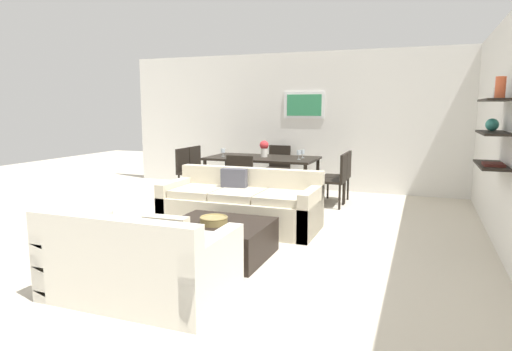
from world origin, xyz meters
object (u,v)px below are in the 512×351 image
loveseat_white (139,264)px  wine_glass_right_far (303,152)px  coffee_table (219,240)px  wine_glass_right_near (299,153)px  dining_chair_left_far (200,166)px  dining_chair_head (278,165)px  dining_table (262,161)px  decorative_bowl (214,220)px  dining_chair_left_near (188,169)px  dining_chair_foot (242,178)px  dining_chair_right_far (341,173)px  dining_chair_right_near (336,177)px  wine_glass_left_near (223,151)px  centerpiece_vase (264,148)px

loveseat_white → wine_glass_right_far: 4.52m
loveseat_white → wine_glass_right_far: wine_glass_right_far is taller
coffee_table → wine_glass_right_near: wine_glass_right_near is taller
dining_chair_left_far → dining_chair_head: same height
dining_table → wine_glass_right_near: 0.74m
decorative_bowl → dining_chair_left_near: size_ratio=0.34×
dining_chair_foot → dining_chair_left_near: bearing=153.4°
dining_chair_right_far → dining_chair_right_near: (0.00, -0.46, 0.00)m
loveseat_white → dining_table: (-0.46, 4.35, 0.39)m
dining_chair_right_near → wine_glass_right_far: wine_glass_right_far is taller
coffee_table → dining_chair_head: 4.14m
wine_glass_right_far → decorative_bowl: bearing=-91.5°
dining_chair_foot → dining_chair_right_far: bearing=40.0°
dining_chair_right_far → dining_chair_left_near: (-2.76, -0.46, 0.00)m
dining_chair_left_far → wine_glass_left_near: 0.83m
wine_glass_left_near → centerpiece_vase: centerpiece_vase is taller
decorative_bowl → centerpiece_vase: (-0.60, 3.27, 0.49)m
coffee_table → decorative_bowl: 0.25m
coffee_table → dining_chair_right_near: bearing=75.9°
wine_glass_right_far → wine_glass_left_near: 1.44m
dining_chair_left_near → wine_glass_right_far: 2.15m
wine_glass_left_near → loveseat_white: bearing=-74.5°
dining_chair_left_far → wine_glass_right_near: (2.09, -0.36, 0.36)m
dining_table → dining_chair_foot: (0.00, -0.92, -0.18)m
dining_chair_left_near → dining_chair_right_near: bearing=0.0°
wine_glass_right_near → centerpiece_vase: (-0.69, 0.17, 0.05)m
wine_glass_right_far → dining_chair_right_far: bearing=8.9°
dining_chair_left_far → wine_glass_right_near: 2.15m
loveseat_white → dining_chair_left_far: 4.94m
dining_table → wine_glass_left_near: 0.74m
dining_chair_foot → wine_glass_right_far: bearing=56.0°
loveseat_white → dining_table: 4.39m
wine_glass_left_near → dining_chair_left_far: bearing=151.7°
dining_chair_left_near → wine_glass_left_near: wine_glass_left_near is taller
loveseat_white → dining_chair_right_near: (0.92, 4.12, 0.21)m
dining_chair_right_far → centerpiece_vase: 1.43m
loveseat_white → decorative_bowl: loveseat_white is taller
dining_chair_right_near → dining_chair_left_far: bearing=170.4°
decorative_bowl → dining_chair_foot: 2.39m
coffee_table → dining_chair_right_far: dining_chair_right_far is taller
dining_chair_left_near → wine_glass_left_near: 0.76m
dining_table → wine_glass_left_near: (-0.71, -0.13, 0.16)m
wine_glass_left_near → wine_glass_right_near: size_ratio=0.89×
dining_chair_head → dining_chair_right_far: 1.54m
wine_glass_right_near → coffee_table: bearing=-91.2°
dining_table → dining_chair_foot: 0.94m
coffee_table → dining_chair_left_near: size_ratio=1.22×
decorative_bowl → centerpiece_vase: centerpiece_vase is taller
dining_chair_right_near → wine_glass_right_far: size_ratio=6.14×
dining_chair_left_near → wine_glass_right_near: wine_glass_right_near is taller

